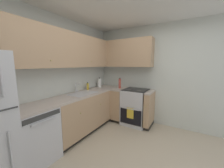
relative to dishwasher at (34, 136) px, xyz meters
name	(u,v)px	position (x,y,z in m)	size (l,w,h in m)	color
wall_back	(53,79)	(0.63, 0.33, 0.84)	(3.68, 0.05, 2.56)	silver
wall_right	(162,76)	(2.45, -1.48, 0.84)	(0.05, 3.66, 2.56)	silver
dishwasher	(34,136)	(0.00, 0.00, 0.00)	(0.60, 0.63, 0.88)	silver
lower_cabinets_back	(81,114)	(1.07, 0.00, 0.00)	(1.52, 0.62, 0.88)	tan
countertop_back	(81,95)	(1.06, 0.00, 0.46)	(2.73, 0.60, 0.04)	#B7A89E
lower_cabinets_right	(129,106)	(2.13, -0.73, 0.00)	(0.62, 1.05, 0.88)	tan
countertop_right	(129,90)	(2.13, -0.73, 0.46)	(0.60, 1.05, 0.03)	#B7A89E
oven_range	(135,106)	(2.14, -0.91, 0.02)	(0.68, 0.62, 1.07)	silver
upper_cabinets_back	(68,50)	(0.90, 0.14, 1.43)	(2.41, 0.34, 0.72)	tan
upper_cabinets_right	(124,54)	(2.27, -0.48, 1.43)	(0.32, 1.57, 0.72)	tan
sink	(83,95)	(1.12, -0.03, 0.44)	(0.63, 0.40, 0.10)	#B7B7BC
faucet	(77,87)	(1.12, 0.18, 0.61)	(0.07, 0.16, 0.22)	silver
soap_bottle	(88,86)	(1.51, 0.18, 0.56)	(0.06, 0.06, 0.20)	gold
paper_towel_roll	(99,83)	(2.00, 0.16, 0.60)	(0.11, 0.11, 0.30)	white
oil_bottle	(120,83)	(2.13, -0.44, 0.61)	(0.07, 0.07, 0.29)	#BF4C3F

